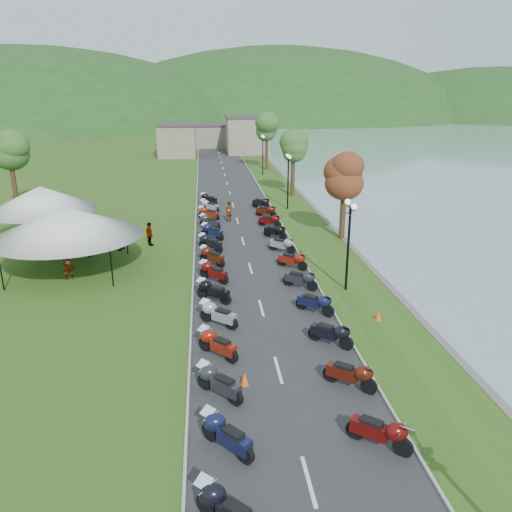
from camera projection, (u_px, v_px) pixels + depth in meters
name	position (u px, v px, depth m)	size (l,w,h in m)	color
road	(233.00, 205.00, 48.25)	(7.00, 120.00, 0.02)	#2F2F31
hills_backdrop	(209.00, 117.00, 199.14)	(360.00, 120.00, 76.00)	#285621
far_building	(207.00, 137.00, 89.70)	(18.00, 16.00, 5.00)	gray
moto_row_left	(215.00, 282.00, 27.66)	(2.60, 45.98, 1.10)	#331411
moto_row_right	(291.00, 260.00, 31.14)	(2.60, 35.49, 1.10)	#331411
vendor_tent_main	(68.00, 239.00, 30.39)	(5.99, 5.99, 4.00)	silver
vendor_tent_side	(43.00, 213.00, 36.83)	(5.23, 5.23, 4.00)	silver
tree_lakeside	(344.00, 187.00, 36.32)	(2.83, 2.83, 7.87)	#41732F
pedestrian_a	(70.00, 279.00, 29.50)	(0.67, 0.49, 1.85)	slate
pedestrian_b	(114.00, 242.00, 36.77)	(0.85, 0.46, 1.74)	slate
pedestrian_c	(89.00, 256.00, 33.61)	(1.25, 0.52, 1.94)	slate
traffic_cone_near	(245.00, 379.00, 18.87)	(0.34, 0.34, 0.54)	#F2590C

